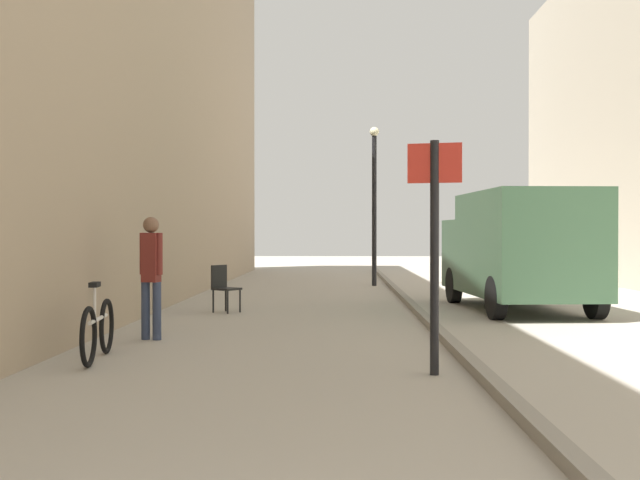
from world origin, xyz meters
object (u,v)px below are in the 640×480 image
(street_sign_post, at_px, (435,236))
(cafe_chair_near_window, at_px, (223,285))
(pedestrian_main_foreground, at_px, (151,269))
(bicycle_leaning, at_px, (98,330))
(lamp_post, at_px, (374,195))
(delivery_van, at_px, (518,248))

(street_sign_post, bearing_deg, cafe_chair_near_window, -51.19)
(pedestrian_main_foreground, xyz_separation_m, cafe_chair_near_window, (0.47, 3.98, -0.50))
(street_sign_post, distance_m, cafe_chair_near_window, 7.58)
(bicycle_leaning, bearing_deg, cafe_chair_near_window, 77.74)
(lamp_post, distance_m, bicycle_leaning, 14.45)
(delivery_van, xyz_separation_m, lamp_post, (-2.59, 7.34, 1.44))
(bicycle_leaning, distance_m, cafe_chair_near_window, 5.87)
(pedestrian_main_foreground, bearing_deg, delivery_van, 47.55)
(delivery_van, relative_size, street_sign_post, 1.97)
(lamp_post, bearing_deg, cafe_chair_near_window, -113.25)
(bicycle_leaning, bearing_deg, street_sign_post, -18.02)
(bicycle_leaning, relative_size, cafe_chair_near_window, 1.88)
(delivery_van, bearing_deg, bicycle_leaning, -140.64)
(pedestrian_main_foreground, xyz_separation_m, lamp_post, (3.84, 11.82, 1.67))
(delivery_van, xyz_separation_m, street_sign_post, (-2.60, -7.22, 0.26))
(pedestrian_main_foreground, relative_size, lamp_post, 0.38)
(delivery_van, distance_m, lamp_post, 7.91)
(delivery_van, distance_m, bicycle_leaning, 9.22)
(pedestrian_main_foreground, height_order, lamp_post, lamp_post)
(pedestrian_main_foreground, bearing_deg, cafe_chair_near_window, 95.90)
(delivery_van, distance_m, cafe_chair_near_window, 6.03)
(street_sign_post, relative_size, cafe_chair_near_window, 2.77)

